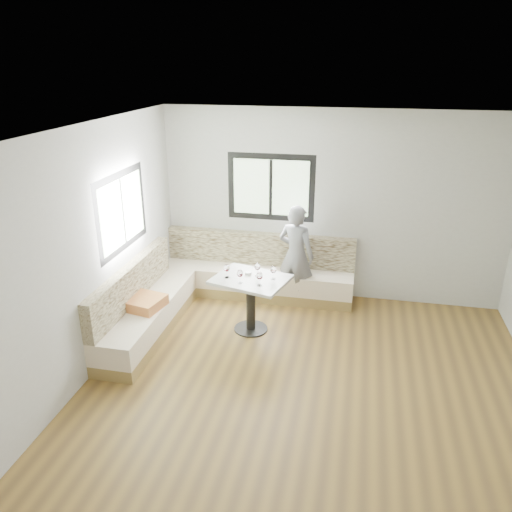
# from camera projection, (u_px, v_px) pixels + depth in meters

# --- Properties ---
(room) EXTENTS (5.01, 5.01, 2.81)m
(room) POSITION_uv_depth(u_px,v_px,m) (307.00, 271.00, 5.07)
(room) COLOR brown
(room) RESTS_ON ground
(banquette) EXTENTS (2.90, 2.80, 0.95)m
(banquette) POSITION_uv_depth(u_px,v_px,m) (212.00, 289.00, 7.17)
(banquette) COLOR #997D47
(banquette) RESTS_ON ground
(table) EXTENTS (1.08, 0.94, 0.76)m
(table) POSITION_uv_depth(u_px,v_px,m) (251.00, 291.00, 6.55)
(table) COLOR black
(table) RESTS_ON ground
(person) EXTENTS (0.64, 0.53, 1.51)m
(person) POSITION_uv_depth(u_px,v_px,m) (296.00, 255.00, 7.24)
(person) COLOR slate
(person) RESTS_ON ground
(olive_ramekin) EXTENTS (0.09, 0.09, 0.04)m
(olive_ramekin) POSITION_uv_depth(u_px,v_px,m) (248.00, 273.00, 6.59)
(olive_ramekin) COLOR white
(olive_ramekin) RESTS_ON table
(wine_glass_a) EXTENTS (0.08, 0.08, 0.18)m
(wine_glass_a) POSITION_uv_depth(u_px,v_px,m) (227.00, 269.00, 6.45)
(wine_glass_a) COLOR white
(wine_glass_a) RESTS_ON table
(wine_glass_b) EXTENTS (0.08, 0.08, 0.18)m
(wine_glass_b) POSITION_uv_depth(u_px,v_px,m) (240.00, 274.00, 6.29)
(wine_glass_b) COLOR white
(wine_glass_b) RESTS_ON table
(wine_glass_c) EXTENTS (0.08, 0.08, 0.18)m
(wine_glass_c) POSITION_uv_depth(u_px,v_px,m) (260.00, 276.00, 6.22)
(wine_glass_c) COLOR white
(wine_glass_c) RESTS_ON table
(wine_glass_d) EXTENTS (0.08, 0.08, 0.18)m
(wine_glass_d) POSITION_uv_depth(u_px,v_px,m) (257.00, 267.00, 6.50)
(wine_glass_d) COLOR white
(wine_glass_d) RESTS_ON table
(wine_glass_e) EXTENTS (0.08, 0.08, 0.18)m
(wine_glass_e) POSITION_uv_depth(u_px,v_px,m) (273.00, 270.00, 6.41)
(wine_glass_e) COLOR white
(wine_glass_e) RESTS_ON table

